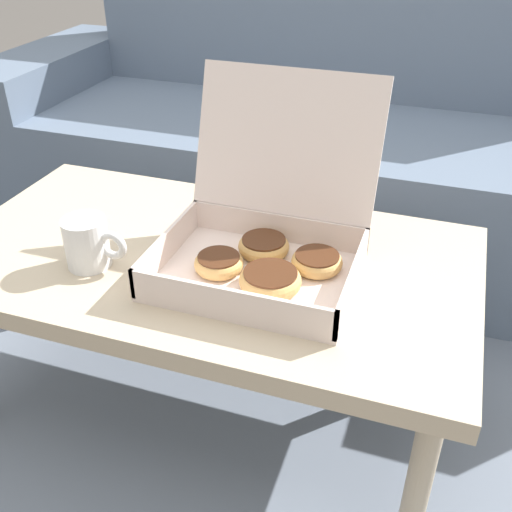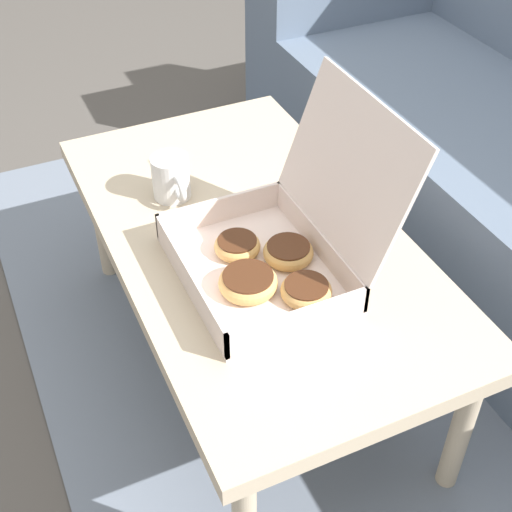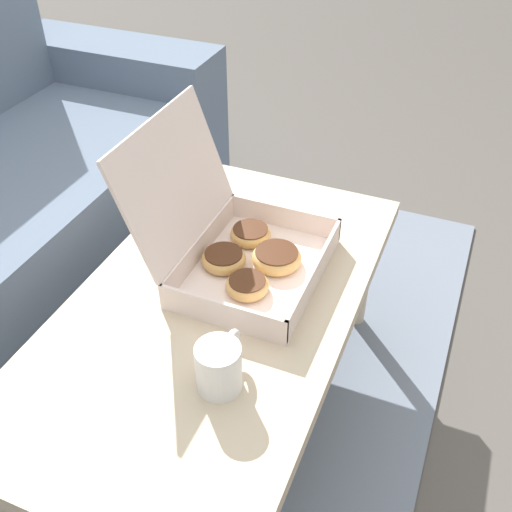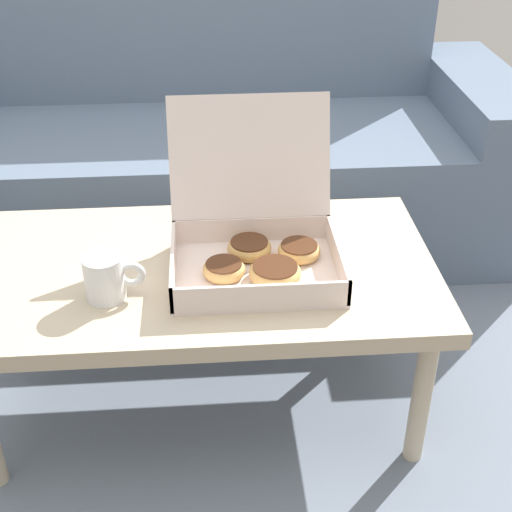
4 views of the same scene
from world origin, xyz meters
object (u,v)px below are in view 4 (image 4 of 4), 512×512
Objects in this scene: couch at (200,146)px; coffee_table at (202,280)px; coffee_mug at (106,277)px; pastry_box at (258,241)px.

couch reaches higher than coffee_table.
couch is 16.24× the size of coffee_mug.
pastry_box reaches higher than coffee_mug.
couch is at bearing 78.79° from coffee_mug.
couch is at bearing 90.00° from coffee_table.
coffee_mug is at bearing -162.01° from pastry_box.
pastry_box is (0.13, -0.89, 0.15)m from couch.
coffee_mug is (-0.20, -1.00, 0.14)m from couch.
couch reaches higher than coffee_mug.
coffee_mug reaches higher than coffee_table.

